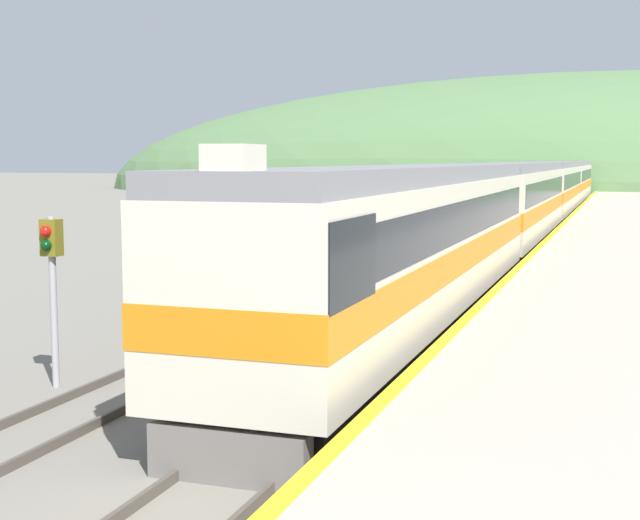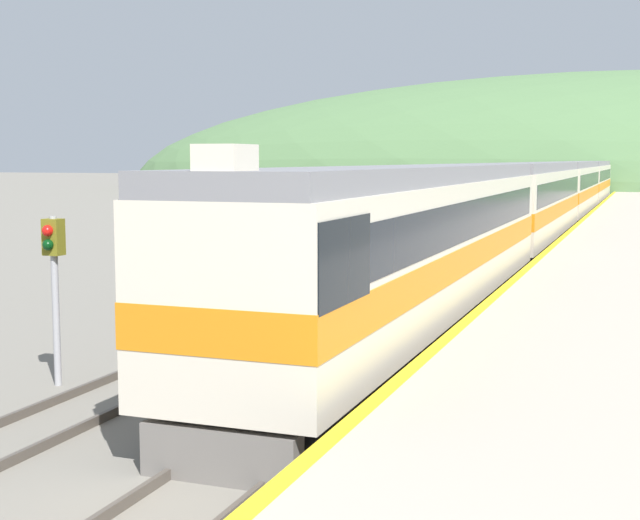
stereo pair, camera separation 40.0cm
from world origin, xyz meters
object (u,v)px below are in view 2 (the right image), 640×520
(signal_post_siding, at_px, (54,264))
(carriage_fourth, at_px, (588,182))
(siding_train, at_px, (442,215))
(carriage_second, at_px, (529,204))
(carriage_third, at_px, (568,190))
(express_train_lead_car, at_px, (412,246))

(signal_post_siding, bearing_deg, carriage_fourth, 85.68)
(siding_train, bearing_deg, carriage_fourth, 84.97)
(carriage_fourth, distance_m, signal_post_siding, 71.66)
(carriage_second, bearing_deg, carriage_third, 90.00)
(carriage_fourth, relative_size, signal_post_siding, 6.08)
(carriage_fourth, bearing_deg, carriage_third, -90.00)
(express_train_lead_car, relative_size, siding_train, 0.63)
(carriage_fourth, relative_size, siding_train, 0.59)
(carriage_second, height_order, signal_post_siding, carriage_second)
(carriage_third, bearing_deg, siding_train, -99.68)
(express_train_lead_car, bearing_deg, signal_post_siding, -128.48)
(carriage_second, distance_m, carriage_fourth, 42.50)
(carriage_second, relative_size, carriage_fourth, 1.00)
(carriage_third, bearing_deg, express_train_lead_car, -90.00)
(express_train_lead_car, relative_size, signal_post_siding, 6.48)
(express_train_lead_car, relative_size, carriage_third, 1.07)
(express_train_lead_car, relative_size, carriage_fourth, 1.07)
(express_train_lead_car, distance_m, carriage_fourth, 64.65)
(carriage_third, xyz_separation_m, siding_train, (-3.87, -22.70, -0.53))
(carriage_fourth, xyz_separation_m, siding_train, (-3.87, -43.96, -0.53))
(carriage_third, distance_m, signal_post_siding, 50.49)
(siding_train, bearing_deg, express_train_lead_car, -79.40)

